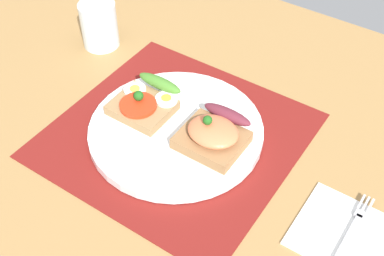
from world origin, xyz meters
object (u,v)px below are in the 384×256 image
object	(u,v)px
plate	(176,131)
sandwich_egg_tomato	(146,101)
napkin	(346,234)
fork	(350,233)
sandwich_salmon	(214,134)
drinking_glass	(99,25)

from	to	relation	value
plate	sandwich_egg_tomato	xyz separation A→B (cm)	(-6.52, 1.19, 2.09)
sandwich_egg_tomato	napkin	world-z (taller)	sandwich_egg_tomato
plate	fork	world-z (taller)	plate
sandwich_salmon	plate	bearing A→B (deg)	-175.68
sandwich_salmon	drinking_glass	distance (cm)	34.25
sandwich_egg_tomato	drinking_glass	size ratio (longest dim) A/B	1.12
sandwich_egg_tomato	drinking_glass	xyz separation A→B (cm)	(-19.17, 10.82, 1.16)
plate	sandwich_egg_tomato	world-z (taller)	sandwich_egg_tomato
fork	drinking_glass	world-z (taller)	drinking_glass
sandwich_salmon	napkin	size ratio (longest dim) A/B	0.74
fork	drinking_glass	xyz separation A→B (cm)	(-55.23, 14.52, 3.54)
sandwich_salmon	drinking_glass	world-z (taller)	drinking_glass
fork	drinking_glass	bearing A→B (deg)	165.27
napkin	drinking_glass	world-z (taller)	drinking_glass
sandwich_egg_tomato	drinking_glass	world-z (taller)	drinking_glass
sandwich_salmon	sandwich_egg_tomato	bearing A→B (deg)	176.98
plate	napkin	bearing A→B (deg)	-5.02
sandwich_salmon	fork	world-z (taller)	sandwich_salmon
napkin	sandwich_salmon	bearing A→B (deg)	172.28
sandwich_egg_tomato	fork	size ratio (longest dim) A/B	0.64
plate	napkin	world-z (taller)	plate
sandwich_egg_tomato	plate	bearing A→B (deg)	-10.32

